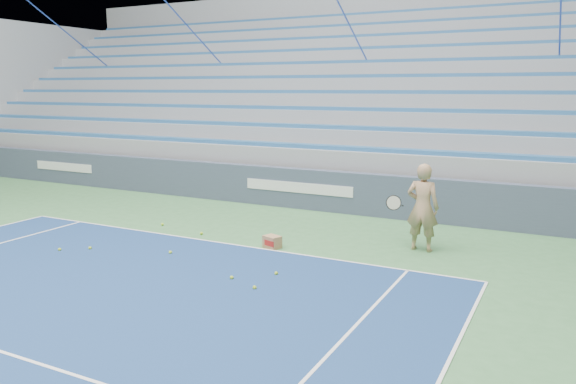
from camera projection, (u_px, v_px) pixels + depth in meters
name	position (u px, v px, depth m)	size (l,w,h in m)	color
sponsor_barrier	(301.00, 188.00, 15.43)	(30.00, 0.32, 1.10)	#3C465B
bleachers	(370.00, 114.00, 20.11)	(31.00, 9.15, 7.30)	gray
tennis_player	(422.00, 207.00, 11.33)	(0.94, 0.84, 1.80)	tan
ball_box	(272.00, 242.00, 11.64)	(0.41, 0.36, 0.26)	#9F754D
tennis_ball_0	(162.00, 224.00, 13.53)	(0.07, 0.07, 0.07)	#ACCE2A
tennis_ball_1	(232.00, 278.00, 9.73)	(0.07, 0.07, 0.07)	#ACCE2A
tennis_ball_2	(90.00, 248.00, 11.53)	(0.07, 0.07, 0.07)	#ACCE2A
tennis_ball_3	(170.00, 252.00, 11.23)	(0.07, 0.07, 0.07)	#ACCE2A
tennis_ball_4	(60.00, 250.00, 11.43)	(0.07, 0.07, 0.07)	#ACCE2A
tennis_ball_5	(255.00, 288.00, 9.25)	(0.07, 0.07, 0.07)	#ACCE2A
tennis_ball_6	(201.00, 233.00, 12.70)	(0.07, 0.07, 0.07)	#ACCE2A
tennis_ball_7	(276.00, 273.00, 9.96)	(0.07, 0.07, 0.07)	#ACCE2A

